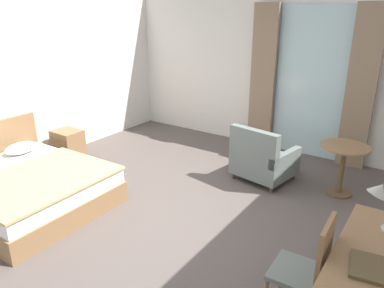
{
  "coord_description": "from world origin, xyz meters",
  "views": [
    {
      "loc": [
        2.61,
        -3.07,
        2.48
      ],
      "look_at": [
        0.43,
        0.14,
        1.04
      ],
      "focal_mm": 34.46,
      "sensor_mm": 36.0,
      "label": 1
    }
  ],
  "objects_px": {
    "desk_chair": "(309,267)",
    "desk_lamp": "(381,195)",
    "armchair_by_window": "(262,160)",
    "round_cafe_table": "(343,159)",
    "closed_book": "(369,267)",
    "bed": "(24,187)",
    "writing_desk": "(369,269)",
    "nightstand": "(68,145)"
  },
  "relations": [
    {
      "from": "closed_book",
      "to": "writing_desk",
      "type": "bearing_deg",
      "value": 83.39
    },
    {
      "from": "armchair_by_window",
      "to": "round_cafe_table",
      "type": "distance_m",
      "value": 1.13
    },
    {
      "from": "nightstand",
      "to": "round_cafe_table",
      "type": "bearing_deg",
      "value": 17.6
    },
    {
      "from": "desk_chair",
      "to": "armchair_by_window",
      "type": "height_order",
      "value": "desk_chair"
    },
    {
      "from": "writing_desk",
      "to": "round_cafe_table",
      "type": "height_order",
      "value": "writing_desk"
    },
    {
      "from": "bed",
      "to": "closed_book",
      "type": "relative_size",
      "value": 6.32
    },
    {
      "from": "desk_chair",
      "to": "closed_book",
      "type": "relative_size",
      "value": 3.03
    },
    {
      "from": "closed_book",
      "to": "desk_chair",
      "type": "bearing_deg",
      "value": 158.0
    },
    {
      "from": "desk_chair",
      "to": "bed",
      "type": "bearing_deg",
      "value": -177.24
    },
    {
      "from": "writing_desk",
      "to": "armchair_by_window",
      "type": "bearing_deg",
      "value": 129.07
    },
    {
      "from": "closed_book",
      "to": "round_cafe_table",
      "type": "relative_size",
      "value": 0.44
    },
    {
      "from": "desk_chair",
      "to": "desk_lamp",
      "type": "distance_m",
      "value": 0.8
    },
    {
      "from": "nightstand",
      "to": "desk_lamp",
      "type": "height_order",
      "value": "desk_lamp"
    },
    {
      "from": "writing_desk",
      "to": "armchair_by_window",
      "type": "height_order",
      "value": "armchair_by_window"
    },
    {
      "from": "nightstand",
      "to": "round_cafe_table",
      "type": "xyz_separation_m",
      "value": [
        4.18,
        1.33,
        0.27
      ]
    },
    {
      "from": "bed",
      "to": "nightstand",
      "type": "bearing_deg",
      "value": 120.93
    },
    {
      "from": "round_cafe_table",
      "to": "bed",
      "type": "bearing_deg",
      "value": -141.64
    },
    {
      "from": "closed_book",
      "to": "armchair_by_window",
      "type": "bearing_deg",
      "value": 118.86
    },
    {
      "from": "bed",
      "to": "closed_book",
      "type": "bearing_deg",
      "value": 1.08
    },
    {
      "from": "desk_lamp",
      "to": "round_cafe_table",
      "type": "xyz_separation_m",
      "value": [
        -0.69,
        2.06,
        -0.56
      ]
    },
    {
      "from": "nightstand",
      "to": "writing_desk",
      "type": "relative_size",
      "value": 0.33
    },
    {
      "from": "desk_chair",
      "to": "closed_book",
      "type": "height_order",
      "value": "desk_chair"
    },
    {
      "from": "bed",
      "to": "armchair_by_window",
      "type": "height_order",
      "value": "bed"
    },
    {
      "from": "nightstand",
      "to": "writing_desk",
      "type": "xyz_separation_m",
      "value": [
        4.92,
        -1.14,
        0.42
      ]
    },
    {
      "from": "desk_lamp",
      "to": "closed_book",
      "type": "distance_m",
      "value": 0.62
    },
    {
      "from": "desk_chair",
      "to": "round_cafe_table",
      "type": "xyz_separation_m",
      "value": [
        -0.32,
        2.49,
        -0.0
      ]
    },
    {
      "from": "bed",
      "to": "nightstand",
      "type": "height_order",
      "value": "bed"
    },
    {
      "from": "desk_lamp",
      "to": "closed_book",
      "type": "xyz_separation_m",
      "value": [
        0.05,
        -0.54,
        -0.31
      ]
    },
    {
      "from": "bed",
      "to": "desk_lamp",
      "type": "bearing_deg",
      "value": 8.61
    },
    {
      "from": "bed",
      "to": "round_cafe_table",
      "type": "distance_m",
      "value": 4.31
    },
    {
      "from": "nightstand",
      "to": "closed_book",
      "type": "relative_size",
      "value": 1.62
    },
    {
      "from": "round_cafe_table",
      "to": "armchair_by_window",
      "type": "bearing_deg",
      "value": -168.81
    },
    {
      "from": "closed_book",
      "to": "round_cafe_table",
      "type": "bearing_deg",
      "value": 97.22
    },
    {
      "from": "nightstand",
      "to": "bed",
      "type": "bearing_deg",
      "value": -59.07
    },
    {
      "from": "bed",
      "to": "writing_desk",
      "type": "height_order",
      "value": "bed"
    },
    {
      "from": "desk_chair",
      "to": "desk_lamp",
      "type": "xyz_separation_m",
      "value": [
        0.37,
        0.44,
        0.56
      ]
    },
    {
      "from": "writing_desk",
      "to": "closed_book",
      "type": "distance_m",
      "value": 0.17
    },
    {
      "from": "bed",
      "to": "armchair_by_window",
      "type": "bearing_deg",
      "value": 47.06
    },
    {
      "from": "nightstand",
      "to": "desk_chair",
      "type": "xyz_separation_m",
      "value": [
        4.5,
        -1.17,
        0.27
      ]
    },
    {
      "from": "armchair_by_window",
      "to": "round_cafe_table",
      "type": "xyz_separation_m",
      "value": [
        1.09,
        0.22,
        0.2
      ]
    },
    {
      "from": "bed",
      "to": "armchair_by_window",
      "type": "distance_m",
      "value": 3.36
    },
    {
      "from": "bed",
      "to": "desk_chair",
      "type": "distance_m",
      "value": 3.71
    }
  ]
}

